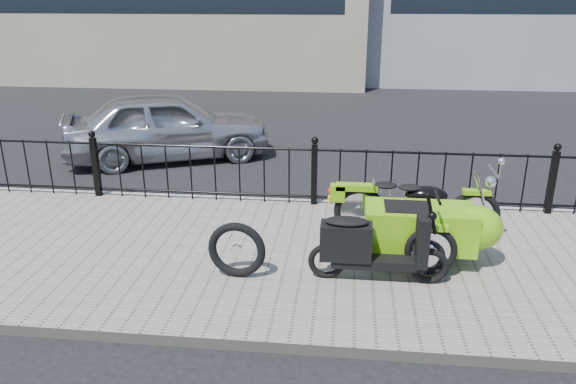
# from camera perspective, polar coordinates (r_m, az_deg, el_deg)

# --- Properties ---
(ground) EXTENTS (120.00, 120.00, 0.00)m
(ground) POSITION_cam_1_polar(r_m,az_deg,el_deg) (7.63, 1.98, -5.53)
(ground) COLOR black
(ground) RESTS_ON ground
(sidewalk) EXTENTS (30.00, 3.80, 0.12)m
(sidewalk) POSITION_cam_1_polar(r_m,az_deg,el_deg) (7.16, 1.68, -6.81)
(sidewalk) COLOR slate
(sidewalk) RESTS_ON ground
(curb) EXTENTS (30.00, 0.10, 0.12)m
(curb) POSITION_cam_1_polar(r_m,az_deg,el_deg) (8.93, 2.69, -1.22)
(curb) COLOR gray
(curb) RESTS_ON ground
(iron_fence) EXTENTS (14.11, 0.11, 1.08)m
(iron_fence) POSITION_cam_1_polar(r_m,az_deg,el_deg) (8.62, 2.69, 1.71)
(iron_fence) COLOR black
(iron_fence) RESTS_ON sidewalk
(motorcycle_sidecar) EXTENTS (2.28, 1.48, 0.98)m
(motorcycle_sidecar) POSITION_cam_1_polar(r_m,az_deg,el_deg) (7.08, 14.47, -3.02)
(motorcycle_sidecar) COLOR black
(motorcycle_sidecar) RESTS_ON sidewalk
(scooter) EXTENTS (1.59, 0.46, 1.08)m
(scooter) POSITION_cam_1_polar(r_m,az_deg,el_deg) (6.43, 8.20, -5.53)
(scooter) COLOR black
(scooter) RESTS_ON sidewalk
(spare_tire) EXTENTS (0.68, 0.13, 0.68)m
(spare_tire) POSITION_cam_1_polar(r_m,az_deg,el_deg) (6.50, -5.23, -5.88)
(spare_tire) COLOR black
(spare_tire) RESTS_ON sidewalk
(sedan_car) EXTENTS (4.37, 3.07, 1.38)m
(sedan_car) POSITION_cam_1_polar(r_m,az_deg,el_deg) (11.60, -12.13, 6.60)
(sedan_car) COLOR #A4A6AB
(sedan_car) RESTS_ON ground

